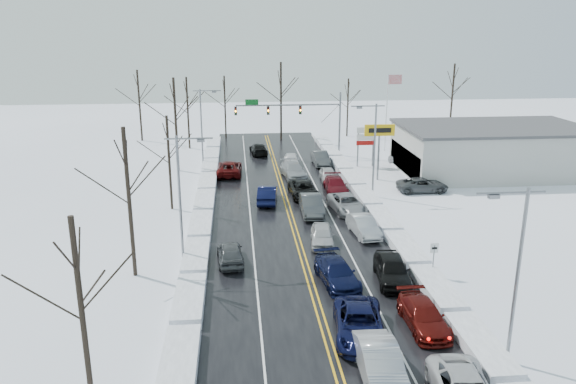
{
  "coord_description": "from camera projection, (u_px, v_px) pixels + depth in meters",
  "views": [
    {
      "loc": [
        -4.58,
        -41.09,
        16.07
      ],
      "look_at": [
        -0.31,
        3.99,
        2.5
      ],
      "focal_mm": 35.0,
      "sensor_mm": 36.0,
      "label": 1
    }
  ],
  "objects": [
    {
      "name": "queued_car_8",
      "position": [
        291.0,
        166.0,
        66.23
      ],
      "size": [
        2.1,
        4.51,
        1.5
      ],
      "primitive_type": "imported",
      "rotation": [
        0.0,
        0.0,
        -0.08
      ],
      "color": "white",
      "rests_on": "ground"
    },
    {
      "name": "queued_car_2",
      "position": [
        359.0,
        337.0,
        30.07
      ],
      "size": [
        3.3,
        5.91,
        1.56
      ],
      "primitive_type": "imported",
      "rotation": [
        0.0,
        0.0,
        -0.13
      ],
      "color": "black",
      "rests_on": "ground"
    },
    {
      "name": "snow_bank_left",
      "position": [
        201.0,
        231.0,
        45.43
      ],
      "size": [
        1.76,
        72.0,
        0.66
      ],
      "primitive_type": "cube",
      "color": "white",
      "rests_on": "ground"
    },
    {
      "name": "speed_limit_sign",
      "position": [
        434.0,
        253.0,
        36.85
      ],
      "size": [
        0.55,
        0.09,
        2.35
      ],
      "color": "slate",
      "rests_on": "ground"
    },
    {
      "name": "queued_car_5",
      "position": [
        311.0,
        214.0,
        49.41
      ],
      "size": [
        1.87,
        5.18,
        1.7
      ],
      "primitive_type": "imported",
      "rotation": [
        0.0,
        0.0,
        -0.01
      ],
      "color": "#3C3E40",
      "rests_on": "ground"
    },
    {
      "name": "oncoming_car_2",
      "position": [
        259.0,
        154.0,
        72.21
      ],
      "size": [
        2.39,
        5.04,
        1.42
      ],
      "primitive_type": "imported",
      "rotation": [
        0.0,
        0.0,
        3.23
      ],
      "color": "black",
      "rests_on": "ground"
    },
    {
      "name": "tree_far_e",
      "position": [
        453.0,
        85.0,
        83.73
      ],
      "size": [
        4.2,
        4.2,
        10.5
      ],
      "color": "#2D231C",
      "rests_on": "ground"
    },
    {
      "name": "streetlight_sw",
      "position": [
        182.0,
        189.0,
        38.12
      ],
      "size": [
        3.2,
        0.25,
        9.0
      ],
      "color": "slate",
      "rests_on": "ground"
    },
    {
      "name": "queued_car_7",
      "position": [
        293.0,
        177.0,
        61.4
      ],
      "size": [
        2.89,
        5.67,
        1.58
      ],
      "primitive_type": "imported",
      "rotation": [
        0.0,
        0.0,
        0.13
      ],
      "color": "#979A9E",
      "rests_on": "ground"
    },
    {
      "name": "queued_car_12",
      "position": [
        391.0,
        281.0,
        36.55
      ],
      "size": [
        2.51,
        5.2,
        1.71
      ],
      "primitive_type": "imported",
      "rotation": [
        0.0,
        0.0,
        -0.1
      ],
      "color": "black",
      "rests_on": "ground"
    },
    {
      "name": "oncoming_car_3",
      "position": [
        230.0,
        263.0,
        39.37
      ],
      "size": [
        2.08,
        4.47,
        1.48
      ],
      "primitive_type": "imported",
      "rotation": [
        0.0,
        0.0,
        3.22
      ],
      "color": "#414446",
      "rests_on": "ground"
    },
    {
      "name": "streetlight_ne",
      "position": [
        373.0,
        143.0,
        52.97
      ],
      "size": [
        3.2,
        0.25,
        9.0
      ],
      "color": "slate",
      "rests_on": "ground"
    },
    {
      "name": "queued_car_6",
      "position": [
        303.0,
        197.0,
        54.41
      ],
      "size": [
        2.76,
        5.49,
        1.49
      ],
      "primitive_type": "imported",
      "rotation": [
        0.0,
        0.0,
        0.05
      ],
      "color": "black",
      "rests_on": "ground"
    },
    {
      "name": "ground",
      "position": [
        297.0,
        237.0,
        44.21
      ],
      "size": [
        160.0,
        160.0,
        0.0
      ],
      "primitive_type": "plane",
      "color": "white",
      "rests_on": "ground"
    },
    {
      "name": "dealership_building",
      "position": [
        492.0,
        149.0,
        62.78
      ],
      "size": [
        20.4,
        12.4,
        5.3
      ],
      "color": "#AFAFAA",
      "rests_on": "ground"
    },
    {
      "name": "queued_car_17",
      "position": [
        320.0,
        165.0,
        66.71
      ],
      "size": [
        1.83,
        4.88,
        1.59
      ],
      "primitive_type": "imported",
      "rotation": [
        0.0,
        0.0,
        0.03
      ],
      "color": "#404346",
      "rests_on": "ground"
    },
    {
      "name": "queued_car_13",
      "position": [
        363.0,
        235.0,
        44.57
      ],
      "size": [
        2.07,
        4.75,
        1.52
      ],
      "primitive_type": "imported",
      "rotation": [
        0.0,
        0.0,
        0.1
      ],
      "color": "#A7AAAF",
      "rests_on": "ground"
    },
    {
      "name": "tree_far_c",
      "position": [
        281.0,
        86.0,
        79.38
      ],
      "size": [
        4.4,
        4.4,
        11.0
      ],
      "color": "#2D231C",
      "rests_on": "ground"
    },
    {
      "name": "road_surface",
      "position": [
        294.0,
        228.0,
        46.12
      ],
      "size": [
        14.0,
        84.0,
        0.01
      ],
      "primitive_type": "cube",
      "color": "black",
      "rests_on": "ground"
    },
    {
      "name": "queued_car_11",
      "position": [
        423.0,
        327.0,
        31.01
      ],
      "size": [
        2.08,
        4.9,
        1.41
      ],
      "primitive_type": "imported",
      "rotation": [
        0.0,
        0.0,
        0.02
      ],
      "color": "#4E0D0A",
      "rests_on": "ground"
    },
    {
      "name": "oncoming_car_1",
      "position": [
        229.0,
        175.0,
        62.32
      ],
      "size": [
        2.86,
        5.79,
        1.58
      ],
      "primitive_type": "imported",
      "rotation": [
        0.0,
        0.0,
        3.1
      ],
      "color": "#4E0A0A",
      "rests_on": "ground"
    },
    {
      "name": "tree_far_d",
      "position": [
        348.0,
        96.0,
        82.21
      ],
      "size": [
        3.4,
        3.4,
        8.5
      ],
      "color": "#2D231C",
      "rests_on": "ground"
    },
    {
      "name": "tree_far_a",
      "position": [
        139.0,
        92.0,
        78.72
      ],
      "size": [
        4.0,
        4.0,
        10.0
      ],
      "color": "#2D231C",
      "rests_on": "ground"
    },
    {
      "name": "queued_car_4",
      "position": [
        322.0,
        244.0,
        42.69
      ],
      "size": [
        2.22,
        4.46,
        1.46
      ],
      "primitive_type": "imported",
      "rotation": [
        0.0,
        0.0,
        -0.12
      ],
      "color": "#BBBCBE",
      "rests_on": "ground"
    },
    {
      "name": "queued_car_14",
      "position": [
        347.0,
        212.0,
        50.07
      ],
      "size": [
        3.18,
        5.73,
        1.52
      ],
      "primitive_type": "imported",
      "rotation": [
        0.0,
        0.0,
        0.13
      ],
      "color": "gray",
      "rests_on": "ground"
    },
    {
      "name": "tires_plus_sign",
      "position": [
        379.0,
        134.0,
        58.98
      ],
      "size": [
        3.2,
        0.34,
        6.0
      ],
      "color": "slate",
      "rests_on": "ground"
    },
    {
      "name": "snow_bank_right",
      "position": [
        384.0,
        225.0,
        46.81
      ],
      "size": [
        1.76,
        72.0,
        0.66
      ],
      "primitive_type": "cube",
      "color": "white",
      "rests_on": "ground"
    },
    {
      "name": "flagpole",
      "position": [
        388.0,
        106.0,
        72.49
      ],
      "size": [
        1.87,
        1.2,
        10.0
      ],
      "color": "silver",
      "rests_on": "ground"
    },
    {
      "name": "streetlight_nw",
      "position": [
        203.0,
        121.0,
        64.82
      ],
      "size": [
        3.2,
        0.25,
        9.0
      ],
      "color": "slate",
      "rests_on": "ground"
    },
    {
      "name": "queued_car_16",
      "position": [
        328.0,
        181.0,
        59.91
      ],
      "size": [
        1.82,
        4.13,
        1.38
      ],
      "primitive_type": "imported",
      "rotation": [
        0.0,
        0.0,
        -0.05
      ],
      "color": "#BABABD",
      "rests_on": "ground"
    },
    {
      "name": "queued_car_15",
      "position": [
        335.0,
        192.0,
        55.84
      ],
      "size": [
        2.25,
        5.18,
        1.48
      ],
      "primitive_type": "imported",
      "rotation": [
        0.0,
        0.0,
        -0.03
      ],
      "color": "#530B12",
      "rests_on": "ground"
    },
    {
      "name": "traffic_signal_mast",
      "position": [
        300.0,
        113.0,
        69.64
      ],
      "size": [
        13.28,
        0.39,
        8.0
      ],
      "color": "slate",
      "rests_on": "ground"
    },
    {
      "name": "queued_car_3",
      "position": [
        337.0,
        283.0,
        36.27
      ],
      "size": [
        2.74,
        5.37,
        1.49
      ],
      "primitive_type": "imported",
      "rotation": [
        0.0,
        0.0,
        0.13
      ],
      "color": "black",
      "rests_on": "ground"
    },
    {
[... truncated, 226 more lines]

